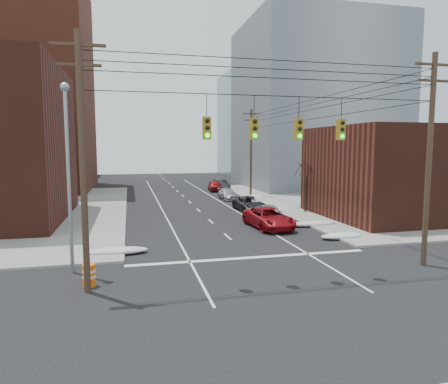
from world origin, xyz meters
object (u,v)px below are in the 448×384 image
parked_car_a (270,213)px  red_pickup (269,218)px  parked_car_c (249,204)px  lot_car_c (9,205)px  construction_barrel (89,275)px  lot_car_d (1,200)px  lot_car_a (11,216)px  parked_car_b (256,202)px  parked_car_d (228,194)px  parked_car_e (215,186)px  lot_car_b (48,198)px  parked_car_f (221,185)px

parked_car_a → red_pickup: bearing=-108.4°
parked_car_c → parked_car_a: bearing=-91.0°
lot_car_c → construction_barrel: lot_car_c is taller
lot_car_c → construction_barrel: (9.08, -21.90, -0.33)m
parked_car_a → lot_car_d: (-24.16, 12.92, 0.20)m
construction_barrel → lot_car_a: bearing=114.9°
lot_car_a → lot_car_c: 6.54m
lot_car_c → construction_barrel: 23.72m
parked_car_b → parked_car_d: size_ratio=0.98×
parked_car_b → parked_car_d: parked_car_b is taller
parked_car_b → parked_car_c: bearing=-140.1°
construction_barrel → parked_car_a: bearing=44.1°
parked_car_e → lot_car_d: 26.95m
parked_car_c → lot_car_b: (-19.75, 6.93, 0.24)m
lot_car_c → lot_car_b: bearing=-53.9°
parked_car_b → lot_car_d: bearing=167.5°
lot_car_d → lot_car_a: bearing=-148.9°
parked_car_a → parked_car_e: parked_car_e is taller
parked_car_b → parked_car_e: (-0.54, 17.18, 0.07)m
construction_barrel → parked_car_c: bearing=54.8°
lot_car_a → parked_car_b: bearing=-90.1°
parked_car_b → parked_car_f: parked_car_f is taller
red_pickup → parked_car_a: 2.56m
red_pickup → parked_car_a: bearing=63.6°
parked_car_a → parked_car_d: parked_car_a is taller
parked_car_c → parked_car_d: (-0.01, 8.72, -0.08)m
parked_car_c → parked_car_f: 19.67m
parked_car_f → construction_barrel: bearing=-117.9°
red_pickup → lot_car_b: size_ratio=0.99×
parked_car_f → lot_car_a: (-22.14, -22.86, 0.11)m
lot_car_d → construction_barrel: size_ratio=4.45×
lot_car_b → lot_car_c: 4.72m
lot_car_b → construction_barrel: size_ratio=5.53×
parked_car_d → lot_car_b: size_ratio=0.75×
lot_car_c → parked_car_e: bearing=-76.6°
lot_car_b → parked_car_b: bearing=-99.5°
parked_car_f → parked_car_c: bearing=-101.4°
red_pickup → lot_car_a: (-19.58, 5.13, 0.07)m
parked_car_a → parked_car_b: (0.97, 6.78, -0.03)m
parked_car_b → lot_car_b: bearing=164.6°
parked_car_b → parked_car_e: 17.19m
lot_car_a → lot_car_d: bearing=9.0°
parked_car_c → parked_car_d: 8.72m
parked_car_a → parked_car_c: bearing=93.6°
lot_car_b → lot_car_c: (-2.64, -3.91, -0.08)m
parked_car_a → parked_car_e: 23.96m
lot_car_b → lot_car_c: size_ratio=1.16×
parked_car_d → lot_car_b: lot_car_b is taller
parked_car_b → lot_car_b: (-20.71, 6.17, 0.25)m
lot_car_a → construction_barrel: lot_car_a is taller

